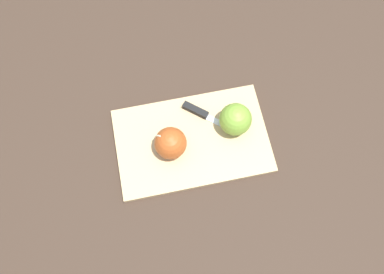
{
  "coord_description": "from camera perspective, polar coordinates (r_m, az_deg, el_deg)",
  "views": [
    {
      "loc": [
        -0.12,
        -0.28,
        0.87
      ],
      "look_at": [
        0.0,
        0.0,
        0.03
      ],
      "focal_mm": 35.0,
      "sensor_mm": 36.0,
      "label": 1
    }
  ],
  "objects": [
    {
      "name": "apple_half_left",
      "position": [
        0.87,
        -3.31,
        -0.91
      ],
      "size": [
        0.08,
        0.08,
        0.08
      ],
      "rotation": [
        0.0,
        0.0,
        3.82
      ],
      "color": "#AD4C1E",
      "rests_on": "cutting_board"
    },
    {
      "name": "cutting_board",
      "position": [
        0.92,
        -0.0,
        -0.57
      ],
      "size": [
        0.41,
        0.3,
        0.01
      ],
      "color": "tan",
      "rests_on": "ground_plane"
    },
    {
      "name": "knife",
      "position": [
        0.93,
        1.19,
        3.75
      ],
      "size": [
        0.1,
        0.13,
        0.02
      ],
      "rotation": [
        0.0,
        0.0,
        -0.9
      ],
      "color": "silver",
      "rests_on": "cutting_board"
    },
    {
      "name": "ground_plane",
      "position": [
        0.92,
        -0.0,
        -0.72
      ],
      "size": [
        4.0,
        4.0,
        0.0
      ],
      "primitive_type": "plane",
      "color": "#38281E"
    },
    {
      "name": "apple_half_right",
      "position": [
        0.89,
        6.62,
        2.7
      ],
      "size": [
        0.08,
        0.08,
        0.08
      ],
      "rotation": [
        0.0,
        0.0,
        1.4
      ],
      "color": "olive",
      "rests_on": "cutting_board"
    }
  ]
}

